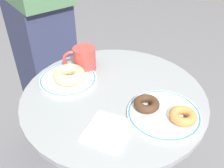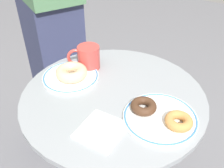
{
  "view_description": "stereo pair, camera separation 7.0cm",
  "coord_description": "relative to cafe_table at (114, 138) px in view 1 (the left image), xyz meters",
  "views": [
    {
      "loc": [
        0.31,
        -0.58,
        1.28
      ],
      "look_at": [
        -0.01,
        0.01,
        0.78
      ],
      "focal_mm": 40.37,
      "sensor_mm": 36.0,
      "label": 1
    },
    {
      "loc": [
        0.37,
        -0.55,
        1.28
      ],
      "look_at": [
        -0.01,
        0.01,
        0.78
      ],
      "focal_mm": 40.37,
      "sensor_mm": 36.0,
      "label": 2
    }
  ],
  "objects": [
    {
      "name": "donut_glazed",
      "position": [
        -0.17,
        -0.01,
        0.25
      ],
      "size": [
        0.15,
        0.15,
        0.04
      ],
      "primitive_type": "torus",
      "rotation": [
        0.0,
        0.0,
        0.51
      ],
      "color": "#E0B789",
      "rests_on": "plate_left"
    },
    {
      "name": "plate_right",
      "position": [
        0.18,
        -0.02,
        0.23
      ],
      "size": [
        0.22,
        0.22,
        0.01
      ],
      "color": "white",
      "rests_on": "cafe_table"
    },
    {
      "name": "coffee_mug",
      "position": [
        -0.17,
        0.08,
        0.26
      ],
      "size": [
        0.11,
        0.1,
        0.09
      ],
      "color": "#B73D38",
      "rests_on": "cafe_table"
    },
    {
      "name": "plate_left",
      "position": [
        -0.18,
        -0.01,
        0.23
      ],
      "size": [
        0.2,
        0.2,
        0.01
      ],
      "color": "white",
      "rests_on": "cafe_table"
    },
    {
      "name": "donut_chocolate",
      "position": [
        0.12,
        -0.02,
        0.24
      ],
      "size": [
        0.1,
        0.1,
        0.03
      ],
      "primitive_type": "torus",
      "rotation": [
        0.0,
        0.0,
        5.1
      ],
      "color": "#422819",
      "rests_on": "plate_right"
    },
    {
      "name": "person_figure",
      "position": [
        -0.54,
        0.25,
        0.31
      ],
      "size": [
        0.44,
        0.36,
        1.7
      ],
      "color": "#2D3351",
      "rests_on": "ground"
    },
    {
      "name": "paper_napkin",
      "position": [
        0.06,
        -0.16,
        0.22
      ],
      "size": [
        0.13,
        0.14,
        0.01
      ],
      "primitive_type": "cube",
      "rotation": [
        0.0,
        0.0,
        0.07
      ],
      "color": "white",
      "rests_on": "cafe_table"
    },
    {
      "name": "cafe_table",
      "position": [
        0.0,
        0.0,
        0.0
      ],
      "size": [
        0.62,
        0.62,
        0.75
      ],
      "color": "gray",
      "rests_on": "ground"
    },
    {
      "name": "donut_old_fashioned",
      "position": [
        0.24,
        -0.02,
        0.24
      ],
      "size": [
        0.08,
        0.08,
        0.03
      ],
      "primitive_type": "torus",
      "rotation": [
        0.0,
        0.0,
        4.72
      ],
      "color": "#BC7F42",
      "rests_on": "plate_right"
    }
  ]
}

